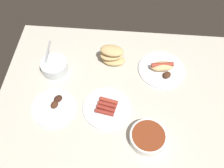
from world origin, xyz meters
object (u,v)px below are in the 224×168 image
at_px(bread_stack, 112,55).
at_px(plate_grilled_meat, 54,107).
at_px(bowl_chili, 148,137).
at_px(plate_hotdog_assembled, 162,68).
at_px(plate_sausages, 107,108).
at_px(bowl_coleslaw, 54,66).

distance_m(bread_stack, plate_grilled_meat, 0.40).
relative_size(plate_grilled_meat, bowl_chili, 1.30).
xyz_separation_m(plate_hotdog_assembled, plate_sausages, (0.27, 0.25, -0.01)).
height_order(bowl_chili, plate_sausages, bowl_chili).
height_order(plate_grilled_meat, bowl_chili, bowl_chili).
xyz_separation_m(plate_grilled_meat, bowl_chili, (-0.45, 0.13, 0.02)).
distance_m(plate_grilled_meat, bowl_coleslaw, 0.23).
xyz_separation_m(plate_grilled_meat, plate_sausages, (-0.25, -0.02, 0.00)).
xyz_separation_m(plate_hotdog_assembled, bowl_coleslaw, (0.56, 0.04, 0.02)).
distance_m(bowl_coleslaw, plate_sausages, 0.36).
bearing_deg(bowl_chili, plate_grilled_meat, -15.60).
height_order(bread_stack, plate_sausages, bread_stack).
distance_m(plate_hotdog_assembled, plate_sausages, 0.37).
relative_size(bread_stack, bowl_coleslaw, 0.90).
height_order(plate_hotdog_assembled, plate_sausages, plate_hotdog_assembled).
bearing_deg(plate_grilled_meat, plate_hotdog_assembled, -152.64).
xyz_separation_m(bread_stack, plate_sausages, (0.00, 0.29, -0.05)).
distance_m(plate_grilled_meat, plate_sausages, 0.25).
relative_size(bread_stack, plate_sausages, 0.62).
bearing_deg(plate_grilled_meat, bread_stack, -130.08).
bearing_deg(bowl_coleslaw, bread_stack, -165.26).
xyz_separation_m(plate_hotdog_assembled, bowl_chili, (0.07, 0.39, 0.01)).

